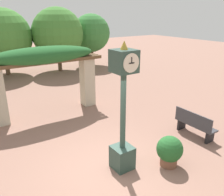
# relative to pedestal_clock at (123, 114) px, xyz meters

# --- Properties ---
(ground_plane) EXTENTS (60.00, 60.00, 0.00)m
(ground_plane) POSITION_rel_pedestal_clock_xyz_m (-0.35, 0.16, -1.61)
(ground_plane) COLOR #8E6656
(pedestal_clock) EXTENTS (0.54, 0.59, 3.43)m
(pedestal_clock) POSITION_rel_pedestal_clock_xyz_m (0.00, 0.00, 0.00)
(pedestal_clock) COLOR #2D473D
(pedestal_clock) RESTS_ON ground
(pergola) EXTENTS (4.86, 1.12, 2.80)m
(pergola) POSITION_rel_pedestal_clock_xyz_m (-0.35, 4.76, 0.49)
(pergola) COLOR #BCB299
(pergola) RESTS_ON ground
(potted_plant_near_left) EXTENTS (0.73, 0.73, 0.88)m
(potted_plant_near_left) POSITION_rel_pedestal_clock_xyz_m (1.13, -0.64, -1.14)
(potted_plant_near_left) COLOR brown
(potted_plant_near_left) RESTS_ON ground
(park_bench) EXTENTS (0.42, 1.46, 0.89)m
(park_bench) POSITION_rel_pedestal_clock_xyz_m (3.11, 0.07, -1.18)
(park_bench) COLOR #38383D
(park_bench) RESTS_ON ground
(tree_line) EXTENTS (15.84, 4.55, 4.44)m
(tree_line) POSITION_rel_pedestal_clock_xyz_m (0.12, 12.22, 0.99)
(tree_line) COLOR brown
(tree_line) RESTS_ON ground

